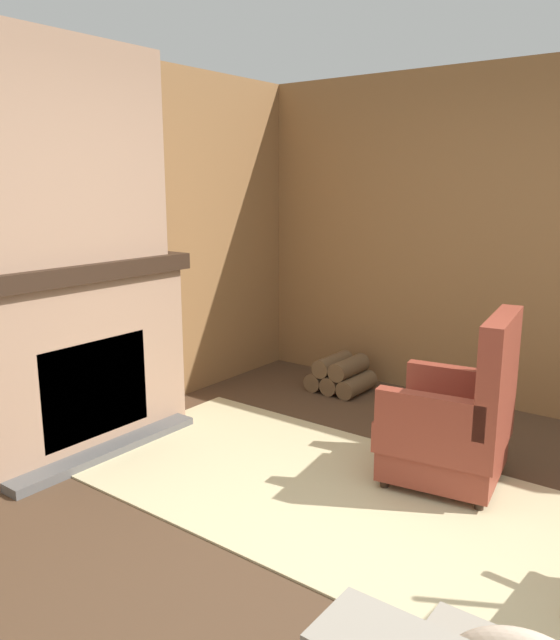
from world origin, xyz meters
name	(u,v)px	position (x,y,z in m)	size (l,w,h in m)	color
ground_plane	(380,565)	(0.00, 0.00, 0.00)	(14.00, 14.00, 0.00)	#4C3523
wood_panel_wall_left	(50,251)	(-2.47, 0.00, 1.31)	(0.06, 5.48, 2.61)	olive
wood_panel_wall_back	(551,243)	(0.02, 2.47, 1.31)	(5.48, 0.09, 2.61)	olive
fireplace_hearth	(79,357)	(-2.24, 0.00, 0.62)	(0.58, 1.65, 1.25)	#9E7A60
chimney_breast	(62,153)	(-2.25, 0.00, 1.92)	(0.33, 1.36, 1.35)	#9E7A60
area_rug	(360,502)	(-0.36, 0.45, 0.01)	(3.59, 1.58, 0.01)	#C6B789
armchair	(455,424)	(-0.06, 1.00, 0.37)	(0.77, 0.78, 1.04)	brown
firewood_stack	(341,375)	(-1.47, 2.03, 0.13)	(0.49, 0.43, 0.30)	brown
storage_case	(116,247)	(-2.29, 0.39, 1.31)	(0.17, 0.21, 0.13)	gray
decorative_plate_on_mantel	(65,241)	(-2.31, 0.01, 1.38)	(0.07, 0.26, 0.26)	#336093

